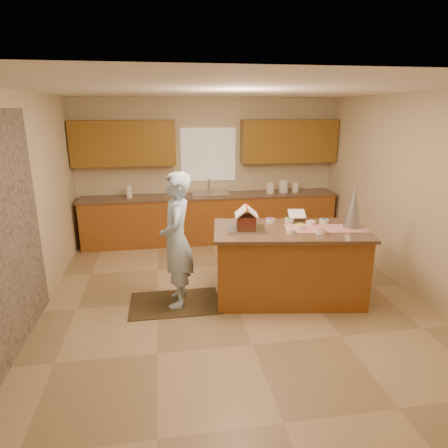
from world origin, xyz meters
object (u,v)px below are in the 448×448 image
at_px(island_base, 288,265).
at_px(boy, 177,240).
at_px(tinsel_tree, 354,206).
at_px(gingerbread_house, 246,220).

bearing_deg(island_base, boy, -172.86).
height_order(island_base, boy, boy).
xyz_separation_m(island_base, tinsel_tree, (0.83, -0.07, 0.80)).
bearing_deg(tinsel_tree, island_base, 175.20).
relative_size(island_base, tinsel_tree, 3.27).
height_order(boy, gingerbread_house, boy).
bearing_deg(gingerbread_house, tinsel_tree, -4.17).
distance_m(island_base, gingerbread_house, 0.87).
relative_size(tinsel_tree, boy, 0.33).
relative_size(boy, gingerbread_house, 5.18).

